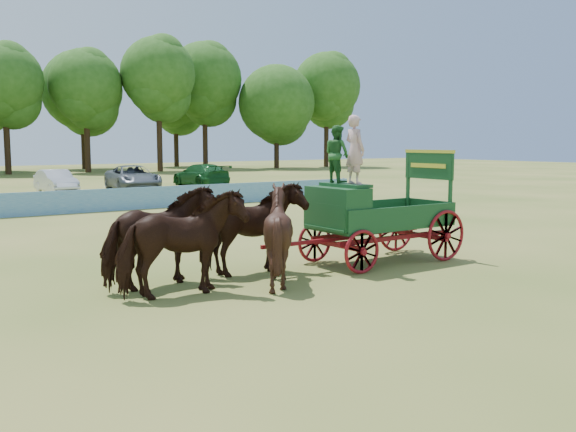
# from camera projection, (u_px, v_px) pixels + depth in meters

# --- Properties ---
(ground) EXTENTS (160.00, 160.00, 0.00)m
(ground) POSITION_uv_depth(u_px,v_px,m) (438.00, 268.00, 16.47)
(ground) COLOR olive
(ground) RESTS_ON ground
(horse_lead_left) EXTENTS (2.70, 1.31, 2.24)m
(horse_lead_left) POSITION_uv_depth(u_px,v_px,m) (182.00, 244.00, 13.27)
(horse_lead_left) COLOR black
(horse_lead_left) RESTS_ON ground
(horse_lead_right) EXTENTS (2.85, 1.76, 2.24)m
(horse_lead_right) POSITION_uv_depth(u_px,v_px,m) (160.00, 237.00, 14.16)
(horse_lead_right) COLOR black
(horse_lead_right) RESTS_ON ground
(horse_wheel_left) EXTENTS (2.40, 2.24, 2.24)m
(horse_wheel_left) POSITION_uv_depth(u_px,v_px,m) (278.00, 234.00, 14.63)
(horse_wheel_left) COLOR black
(horse_wheel_left) RESTS_ON ground
(horse_wheel_right) EXTENTS (2.70, 1.33, 2.24)m
(horse_wheel_right) POSITION_uv_depth(u_px,v_px,m) (253.00, 229.00, 15.52)
(horse_wheel_right) COLOR black
(horse_wheel_right) RESTS_ON ground
(farm_dray) EXTENTS (5.99, 2.00, 3.87)m
(farm_dray) POSITION_uv_depth(u_px,v_px,m) (360.00, 202.00, 16.70)
(farm_dray) COLOR maroon
(farm_dray) RESTS_ON ground
(sponsor_banner) EXTENTS (26.00, 0.08, 1.05)m
(sponsor_banner) POSITION_uv_depth(u_px,v_px,m) (137.00, 198.00, 30.52)
(sponsor_banner) COLOR #1F6AAB
(sponsor_banner) RESTS_ON ground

